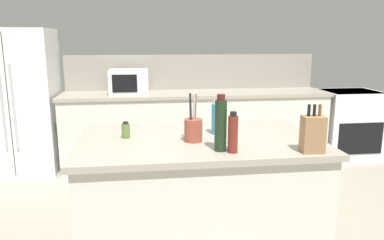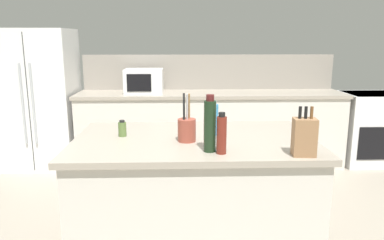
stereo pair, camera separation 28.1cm
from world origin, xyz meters
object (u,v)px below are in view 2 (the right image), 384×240
(wine_bottle, at_px, (210,125))
(spice_jar_oregano, at_px, (122,129))
(knife_block, at_px, (304,137))
(utensil_crock, at_px, (187,129))
(dish_soap_bottle, at_px, (213,119))
(microwave, at_px, (144,81))
(refrigerator, at_px, (40,99))
(range_oven, at_px, (370,128))
(vinegar_bottle, at_px, (222,134))

(wine_bottle, bearing_deg, spice_jar_oregano, 146.84)
(wine_bottle, bearing_deg, knife_block, -10.55)
(utensil_crock, height_order, wine_bottle, wine_bottle)
(dish_soap_bottle, bearing_deg, microwave, 107.85)
(refrigerator, relative_size, range_oven, 1.87)
(microwave, distance_m, wine_bottle, 2.59)
(wine_bottle, xyz_separation_m, vinegar_bottle, (0.07, -0.05, -0.05))
(refrigerator, height_order, microwave, refrigerator)
(spice_jar_oregano, bearing_deg, wine_bottle, -33.16)
(refrigerator, height_order, wine_bottle, refrigerator)
(range_oven, height_order, knife_block, knife_block)
(knife_block, height_order, utensil_crock, utensil_crock)
(utensil_crock, distance_m, dish_soap_bottle, 0.26)
(refrigerator, bearing_deg, spice_jar_oregano, -58.03)
(microwave, xyz_separation_m, knife_block, (1.16, -2.61, -0.04))
(knife_block, height_order, spice_jar_oregano, knife_block)
(spice_jar_oregano, height_order, vinegar_bottle, vinegar_bottle)
(refrigerator, height_order, spice_jar_oregano, refrigerator)
(range_oven, xyz_separation_m, wine_bottle, (-2.31, -2.51, 0.64))
(wine_bottle, distance_m, dish_soap_bottle, 0.41)
(refrigerator, height_order, range_oven, refrigerator)
(vinegar_bottle, bearing_deg, spice_jar_oregano, 146.66)
(refrigerator, height_order, dish_soap_bottle, refrigerator)
(knife_block, bearing_deg, range_oven, 60.84)
(utensil_crock, height_order, dish_soap_bottle, utensil_crock)
(refrigerator, relative_size, utensil_crock, 5.39)
(knife_block, bearing_deg, microwave, 119.01)
(vinegar_bottle, bearing_deg, microwave, 105.02)
(microwave, bearing_deg, refrigerator, 177.77)
(microwave, bearing_deg, utensil_crock, -77.92)
(microwave, distance_m, knife_block, 2.86)
(spice_jar_oregano, xyz_separation_m, dish_soap_bottle, (0.64, 0.03, 0.06))
(range_oven, height_order, vinegar_bottle, vinegar_bottle)
(knife_block, bearing_deg, refrigerator, 138.05)
(utensil_crock, relative_size, wine_bottle, 0.93)
(microwave, bearing_deg, wine_bottle, -76.11)
(knife_block, distance_m, wine_bottle, 0.55)
(range_oven, distance_m, utensil_crock, 3.39)
(microwave, relative_size, utensil_crock, 1.46)
(knife_block, xyz_separation_m, utensil_crock, (-0.67, 0.33, -0.03))
(microwave, relative_size, vinegar_bottle, 1.89)
(range_oven, distance_m, spice_jar_oregano, 3.63)
(microwave, height_order, knife_block, microwave)
(dish_soap_bottle, bearing_deg, wine_bottle, -97.95)
(knife_block, bearing_deg, vinegar_bottle, 178.48)
(range_oven, distance_m, knife_block, 3.21)
(range_oven, relative_size, knife_block, 3.17)
(knife_block, height_order, dish_soap_bottle, knife_block)
(microwave, bearing_deg, knife_block, -66.07)
(spice_jar_oregano, bearing_deg, refrigerator, 121.97)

